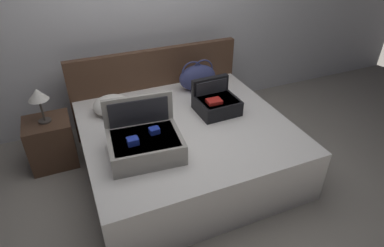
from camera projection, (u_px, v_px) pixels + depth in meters
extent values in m
plane|color=gray|center=(203.00, 194.00, 3.08)|extent=(12.00, 12.00, 0.00)
cube|color=silver|center=(143.00, 10.00, 3.64)|extent=(8.00, 0.10, 2.60)
cube|color=silver|center=(187.00, 147.00, 3.24)|extent=(1.90, 1.76, 0.52)
cube|color=#4C3323|center=(157.00, 89.00, 3.83)|extent=(1.94, 0.08, 0.96)
cube|color=gray|center=(146.00, 147.00, 2.67)|extent=(0.62, 0.49, 0.18)
cube|color=#28282D|center=(145.00, 144.00, 2.65)|extent=(0.55, 0.43, 0.13)
cube|color=#1E33A5|center=(133.00, 141.00, 2.54)|extent=(0.09, 0.07, 0.06)
cube|color=#1E33A5|center=(154.00, 131.00, 2.67)|extent=(0.08, 0.07, 0.05)
cube|color=gray|center=(139.00, 119.00, 2.79)|extent=(0.59, 0.09, 0.44)
cube|color=#28282D|center=(140.00, 120.00, 2.77)|extent=(0.50, 0.06, 0.37)
cube|color=black|center=(218.00, 106.00, 3.25)|extent=(0.40, 0.32, 0.15)
cube|color=#28282D|center=(218.00, 104.00, 3.24)|extent=(0.35, 0.28, 0.11)
cube|color=#B21E19|center=(214.00, 102.00, 3.15)|extent=(0.14, 0.11, 0.04)
cube|color=black|center=(210.00, 91.00, 3.35)|extent=(0.39, 0.07, 0.31)
cube|color=#28282D|center=(211.00, 93.00, 3.32)|extent=(0.33, 0.02, 0.26)
ellipsoid|color=navy|center=(197.00, 77.00, 3.65)|extent=(0.43, 0.25, 0.29)
torus|color=navy|center=(192.00, 72.00, 3.59)|extent=(0.24, 0.02, 0.24)
torus|color=navy|center=(203.00, 70.00, 3.63)|extent=(0.24, 0.02, 0.24)
ellipsoid|color=white|center=(111.00, 105.00, 3.24)|extent=(0.38, 0.32, 0.18)
cube|color=#4C3323|center=(51.00, 142.00, 3.33)|extent=(0.44, 0.40, 0.50)
cylinder|color=#3F3833|center=(45.00, 121.00, 3.19)|extent=(0.12, 0.12, 0.01)
cylinder|color=#4C443D|center=(42.00, 110.00, 3.12)|extent=(0.02, 0.02, 0.23)
cone|color=white|center=(37.00, 94.00, 3.03)|extent=(0.19, 0.19, 0.11)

